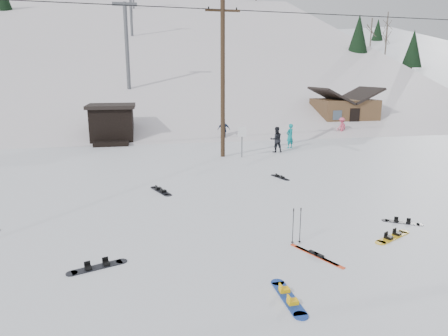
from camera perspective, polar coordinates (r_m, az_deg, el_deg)
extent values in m
plane|color=white|center=(10.97, 3.25, -13.43)|extent=(200.00, 200.00, 0.00)
cube|color=silver|center=(66.72, -8.44, -1.51)|extent=(60.00, 85.24, 65.97)
cube|color=white|center=(73.68, 22.74, -0.20)|extent=(45.66, 93.98, 54.59)
cylinder|color=#3A2819|center=(23.91, -0.18, 12.29)|extent=(0.26, 0.26, 9.00)
cube|color=#3A2819|center=(24.15, -0.19, 21.58)|extent=(2.00, 0.12, 0.12)
cylinder|color=black|center=(24.17, -0.19, 21.87)|extent=(0.08, 0.08, 0.12)
cylinder|color=#595B60|center=(24.08, 2.58, 3.68)|extent=(0.07, 0.07, 1.80)
cube|color=white|center=(23.95, 2.61, 5.20)|extent=(0.50, 0.04, 0.60)
cube|color=black|center=(30.82, -15.66, 5.98)|extent=(3.00, 3.00, 2.50)
cube|color=black|center=(30.68, -15.82, 8.51)|extent=(3.40, 3.40, 0.25)
cube|color=black|center=(29.20, -15.79, 3.40)|extent=(2.40, 1.20, 0.30)
cylinder|color=#595B60|center=(39.59, -13.69, 16.33)|extent=(0.36, 0.36, 8.00)
cube|color=#595B60|center=(39.99, -14.01, 21.77)|extent=(2.20, 0.30, 0.30)
cylinder|color=#595B60|center=(60.16, -13.18, 21.44)|extent=(0.36, 0.36, 8.00)
cube|color=brown|center=(37.93, 16.69, 7.36)|extent=(5.00, 4.00, 2.70)
cube|color=black|center=(37.20, 14.99, 9.99)|extent=(2.69, 4.40, 1.43)
cube|color=black|center=(38.45, 18.67, 9.84)|extent=(2.69, 4.40, 1.43)
cube|color=black|center=(36.18, 18.13, 6.60)|extent=(0.90, 0.06, 1.90)
cube|color=#173999|center=(9.56, 9.18, -17.86)|extent=(0.37, 1.41, 0.03)
cylinder|color=#173999|center=(10.12, 7.65, -15.91)|extent=(0.32, 0.32, 0.03)
cylinder|color=#173999|center=(9.01, 10.93, -20.04)|extent=(0.32, 0.32, 0.03)
cube|color=yellow|center=(9.73, 8.62, -16.83)|extent=(0.24, 0.18, 0.09)
cube|color=yellow|center=(9.33, 9.80, -18.30)|extent=(0.24, 0.18, 0.09)
cube|color=red|center=(11.57, 13.38, -12.23)|extent=(0.84, 1.58, 0.02)
cube|color=black|center=(11.55, 13.39, -12.02)|extent=(0.21, 0.32, 0.08)
cube|color=red|center=(11.67, 12.71, -11.96)|extent=(0.84, 1.58, 0.02)
cube|color=black|center=(11.65, 12.72, -11.75)|extent=(0.21, 0.32, 0.08)
cylinder|color=black|center=(12.05, 9.83, -8.27)|extent=(0.02, 0.02, 1.08)
cylinder|color=black|center=(12.24, 9.74, -10.39)|extent=(0.08, 0.08, 0.01)
cylinder|color=black|center=(11.87, 9.93, -5.93)|extent=(0.03, 0.03, 0.10)
cylinder|color=black|center=(12.13, 10.83, -8.17)|extent=(0.02, 0.02, 1.08)
cylinder|color=black|center=(12.31, 10.73, -10.28)|extent=(0.08, 0.08, 0.01)
cylinder|color=black|center=(11.95, 10.94, -5.84)|extent=(0.03, 0.03, 0.10)
cube|color=black|center=(11.23, -17.63, -13.35)|extent=(1.31, 0.72, 0.03)
cylinder|color=black|center=(11.37, -14.42, -12.79)|extent=(0.29, 0.29, 0.03)
cylinder|color=black|center=(11.12, -20.93, -13.89)|extent=(0.29, 0.29, 0.03)
cube|color=black|center=(11.25, -16.48, -12.90)|extent=(0.22, 0.25, 0.08)
cube|color=black|center=(11.16, -18.84, -13.30)|extent=(0.22, 0.25, 0.08)
cube|color=black|center=(17.39, -9.01, -3.28)|extent=(0.84, 1.42, 0.03)
cylinder|color=black|center=(18.00, -9.95, -2.74)|extent=(0.32, 0.32, 0.03)
cylinder|color=black|center=(16.78, -8.00, -3.86)|extent=(0.32, 0.32, 0.03)
cube|color=black|center=(17.59, -9.36, -2.89)|extent=(0.28, 0.25, 0.09)
cube|color=black|center=(17.15, -8.66, -3.29)|extent=(0.28, 0.25, 0.09)
cube|color=black|center=(14.95, 24.11, -7.11)|extent=(1.03, 0.79, 0.02)
cylinder|color=black|center=(14.99, 26.16, -7.28)|extent=(0.25, 0.25, 0.02)
cylinder|color=black|center=(14.93, 22.05, -6.94)|extent=(0.25, 0.25, 0.02)
cube|color=black|center=(14.95, 24.86, -7.01)|extent=(0.21, 0.22, 0.07)
cube|color=black|center=(14.93, 23.38, -6.89)|extent=(0.21, 0.22, 0.07)
cube|color=yellow|center=(13.56, 22.94, -9.07)|extent=(1.36, 0.91, 0.03)
cylinder|color=yellow|center=(14.13, 24.31, -8.30)|extent=(0.31, 0.31, 0.03)
cylinder|color=yellow|center=(13.00, 21.45, -9.90)|extent=(0.31, 0.31, 0.03)
cube|color=black|center=(13.74, 23.47, -8.56)|extent=(0.25, 0.28, 0.09)
cube|color=black|center=(13.33, 22.44, -9.13)|extent=(0.25, 0.28, 0.09)
cube|color=black|center=(19.60, 8.01, -1.35)|extent=(0.60, 1.11, 0.02)
cylinder|color=black|center=(20.01, 7.04, -1.01)|extent=(0.25, 0.25, 0.02)
cylinder|color=black|center=(19.19, 9.02, -1.70)|extent=(0.25, 0.25, 0.02)
cube|color=black|center=(19.74, 7.66, -1.09)|extent=(0.21, 0.19, 0.07)
cube|color=black|center=(19.44, 8.37, -1.34)|extent=(0.21, 0.19, 0.07)
imported|color=#0E8B8F|center=(27.41, 9.39, 4.54)|extent=(0.72, 0.64, 1.65)
imported|color=black|center=(25.81, 7.47, 4.05)|extent=(0.81, 0.63, 1.64)
imported|color=#E7516E|center=(33.90, 16.44, 5.69)|extent=(1.10, 0.91, 1.48)
imported|color=#18233E|center=(30.22, -0.02, 5.50)|extent=(1.03, 0.68, 1.62)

